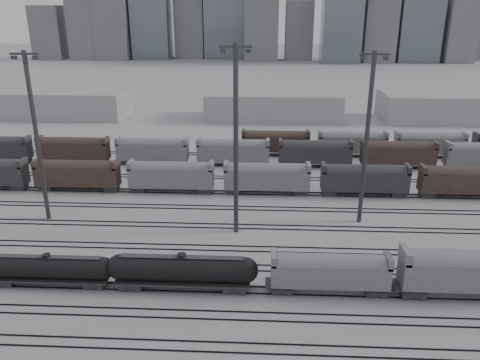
{
  "coord_description": "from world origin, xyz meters",
  "views": [
    {
      "loc": [
        7.18,
        -45.68,
        30.35
      ],
      "look_at": [
        3.47,
        27.71,
        4.0
      ],
      "focal_mm": 35.0,
      "sensor_mm": 36.0,
      "label": 1
    }
  ],
  "objects_px": {
    "light_mast_c": "(236,138)",
    "hopper_car_a": "(330,270)",
    "hopper_car_b": "(473,270)",
    "tank_car_b": "(182,270)",
    "tank_car_a": "(48,268)"
  },
  "relations": [
    {
      "from": "hopper_car_b",
      "to": "hopper_car_a",
      "type": "bearing_deg",
      "value": 180.0
    },
    {
      "from": "tank_car_a",
      "to": "hopper_car_b",
      "type": "height_order",
      "value": "hopper_car_b"
    },
    {
      "from": "hopper_car_a",
      "to": "tank_car_a",
      "type": "bearing_deg",
      "value": -180.0
    },
    {
      "from": "hopper_car_b",
      "to": "tank_car_b",
      "type": "bearing_deg",
      "value": 180.0
    },
    {
      "from": "light_mast_c",
      "to": "hopper_car_a",
      "type": "bearing_deg",
      "value": -53.2
    },
    {
      "from": "tank_car_b",
      "to": "light_mast_c",
      "type": "relative_size",
      "value": 0.65
    },
    {
      "from": "hopper_car_a",
      "to": "hopper_car_b",
      "type": "distance_m",
      "value": 15.71
    },
    {
      "from": "tank_car_a",
      "to": "light_mast_c",
      "type": "bearing_deg",
      "value": 36.14
    },
    {
      "from": "tank_car_a",
      "to": "hopper_car_b",
      "type": "xyz_separation_m",
      "value": [
        48.34,
        0.0,
        1.24
      ]
    },
    {
      "from": "tank_car_a",
      "to": "hopper_car_a",
      "type": "height_order",
      "value": "hopper_car_a"
    },
    {
      "from": "tank_car_a",
      "to": "tank_car_b",
      "type": "relative_size",
      "value": 0.9
    },
    {
      "from": "hopper_car_b",
      "to": "light_mast_c",
      "type": "xyz_separation_m",
      "value": [
        -27.23,
        15.41,
        10.71
      ]
    },
    {
      "from": "tank_car_b",
      "to": "tank_car_a",
      "type": "bearing_deg",
      "value": -180.0
    },
    {
      "from": "hopper_car_b",
      "to": "light_mast_c",
      "type": "bearing_deg",
      "value": 150.49
    },
    {
      "from": "hopper_car_a",
      "to": "hopper_car_b",
      "type": "relative_size",
      "value": 0.85
    }
  ]
}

